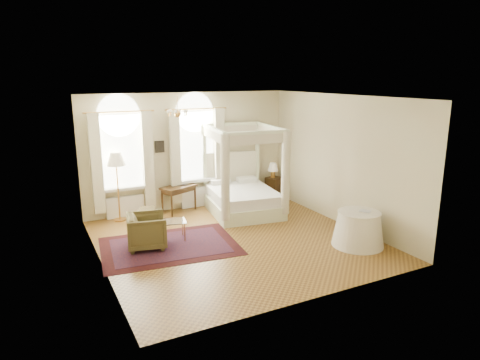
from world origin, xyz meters
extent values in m
plane|color=olive|center=(0.00, 0.00, 0.00)|extent=(6.00, 6.00, 0.00)
plane|color=beige|center=(0.00, 3.00, 1.65)|extent=(6.00, 0.00, 6.00)
plane|color=beige|center=(0.00, -3.00, 1.65)|extent=(6.00, 0.00, 6.00)
plane|color=beige|center=(-3.00, 0.00, 1.65)|extent=(0.00, 6.00, 6.00)
plane|color=beige|center=(3.00, 0.00, 1.65)|extent=(0.00, 6.00, 6.00)
plane|color=white|center=(0.00, 0.00, 3.30)|extent=(6.00, 6.00, 0.00)
cube|color=white|center=(-1.90, 2.97, 1.80)|extent=(1.10, 0.04, 1.90)
cylinder|color=white|center=(-1.90, 2.97, 2.75)|extent=(1.10, 0.04, 1.10)
cube|color=white|center=(-1.90, 2.88, 0.81)|extent=(1.32, 0.24, 0.08)
cube|color=beige|center=(-2.57, 2.80, 1.55)|extent=(0.28, 0.14, 2.60)
cube|color=beige|center=(-1.23, 2.80, 1.55)|extent=(0.28, 0.14, 2.60)
cube|color=white|center=(-1.90, 2.90, 0.30)|extent=(1.00, 0.12, 0.58)
cube|color=white|center=(0.20, 2.97, 1.80)|extent=(1.10, 0.04, 1.90)
cylinder|color=white|center=(0.20, 2.97, 2.75)|extent=(1.10, 0.04, 1.10)
cube|color=white|center=(0.20, 2.88, 0.81)|extent=(1.32, 0.24, 0.08)
cube|color=beige|center=(-0.47, 2.80, 1.55)|extent=(0.28, 0.14, 2.60)
cube|color=beige|center=(0.87, 2.80, 1.55)|extent=(0.28, 0.14, 2.60)
cube|color=white|center=(0.20, 2.90, 0.30)|extent=(1.00, 0.12, 0.58)
cylinder|color=#C69042|center=(-0.90, 1.20, 3.10)|extent=(0.02, 0.02, 0.40)
sphere|color=#C69042|center=(-0.90, 1.20, 2.88)|extent=(0.16, 0.16, 0.16)
sphere|color=#F9E8C2|center=(-0.68, 1.20, 2.95)|extent=(0.07, 0.07, 0.07)
sphere|color=#F9E8C2|center=(-0.79, 1.39, 2.95)|extent=(0.07, 0.07, 0.07)
sphere|color=#F9E8C2|center=(-1.01, 1.39, 2.95)|extent=(0.07, 0.07, 0.07)
sphere|color=#F9E8C2|center=(-1.12, 1.20, 2.95)|extent=(0.07, 0.07, 0.07)
sphere|color=#F9E8C2|center=(-1.01, 1.01, 2.95)|extent=(0.07, 0.07, 0.07)
sphere|color=#F9E8C2|center=(-0.79, 1.01, 2.95)|extent=(0.07, 0.07, 0.07)
cube|color=black|center=(-0.85, 2.97, 1.85)|extent=(0.26, 0.03, 0.32)
cube|color=black|center=(1.45, 2.97, 1.95)|extent=(0.22, 0.03, 0.26)
cube|color=beige|center=(1.13, 1.81, 0.19)|extent=(2.05, 2.40, 0.37)
cube|color=silver|center=(1.13, 1.81, 0.52)|extent=(1.93, 2.28, 0.29)
cube|color=beige|center=(1.28, 2.85, 0.93)|extent=(1.75, 0.33, 1.24)
cube|color=beige|center=(0.47, 2.94, 1.19)|extent=(0.11, 0.11, 2.38)
cube|color=beige|center=(2.08, 2.71, 1.19)|extent=(0.11, 0.11, 2.38)
cube|color=beige|center=(0.17, 0.92, 1.19)|extent=(0.11, 0.11, 2.38)
cube|color=beige|center=(1.79, 0.68, 1.19)|extent=(0.11, 0.11, 2.38)
cube|color=beige|center=(1.27, 2.83, 2.38)|extent=(1.75, 0.33, 0.08)
cube|color=beige|center=(0.98, 0.80, 2.38)|extent=(1.75, 0.33, 0.08)
cube|color=beige|center=(0.32, 1.93, 2.38)|extent=(0.39, 2.16, 0.08)
cube|color=beige|center=(1.94, 1.70, 2.38)|extent=(0.39, 2.16, 0.08)
cube|color=beige|center=(1.27, 2.83, 2.24)|extent=(1.81, 0.30, 0.29)
cube|color=beige|center=(0.98, 0.80, 2.24)|extent=(1.81, 0.30, 0.29)
cube|color=beige|center=(0.32, 1.93, 2.24)|extent=(0.36, 2.22, 0.29)
cube|color=beige|center=(1.94, 1.70, 2.24)|extent=(0.36, 2.22, 0.29)
cylinder|color=beige|center=(0.17, 0.92, 1.29)|extent=(0.23, 0.23, 2.17)
cylinder|color=beige|center=(1.79, 0.68, 1.29)|extent=(0.23, 0.23, 2.17)
cube|color=#3A240F|center=(2.70, 2.70, 0.33)|extent=(0.58, 0.55, 0.65)
cylinder|color=#C69042|center=(2.66, 2.73, 0.76)|extent=(0.13, 0.13, 0.22)
cone|color=#F9E8C2|center=(2.66, 2.73, 0.99)|extent=(0.31, 0.31, 0.25)
cube|color=#3A240F|center=(-0.44, 2.70, 0.72)|extent=(1.12, 0.86, 0.06)
cube|color=#3A240F|center=(-0.44, 2.70, 0.63)|extent=(0.99, 0.73, 0.10)
cylinder|color=#3A240F|center=(-0.92, 2.72, 0.35)|extent=(0.05, 0.05, 0.70)
cylinder|color=#3A240F|center=(-0.11, 3.05, 0.35)|extent=(0.05, 0.05, 0.70)
cylinder|color=#3A240F|center=(-0.77, 2.35, 0.35)|extent=(0.05, 0.05, 0.70)
cylinder|color=#3A240F|center=(0.04, 2.68, 0.35)|extent=(0.05, 0.05, 0.70)
imported|color=black|center=(-0.30, 2.75, 0.76)|extent=(0.35, 0.28, 0.02)
cube|color=#433A1C|center=(-1.52, 2.02, 0.41)|extent=(0.50, 0.50, 0.08)
cylinder|color=#3A240F|center=(-1.71, 1.94, 0.18)|extent=(0.04, 0.04, 0.37)
cylinder|color=#3A240F|center=(-1.44, 1.83, 0.18)|extent=(0.04, 0.04, 0.37)
cylinder|color=#3A240F|center=(-1.61, 2.21, 0.18)|extent=(0.04, 0.04, 0.37)
cylinder|color=#3A240F|center=(-1.34, 2.10, 0.18)|extent=(0.04, 0.04, 0.37)
imported|color=#493F1F|center=(-1.93, 0.54, 0.39)|extent=(1.00, 0.98, 0.77)
cube|color=white|center=(-1.30, 0.75, 0.44)|extent=(0.75, 0.60, 0.02)
cylinder|color=#C69042|center=(-1.62, 0.63, 0.22)|extent=(0.03, 0.03, 0.44)
cylinder|color=#C69042|center=(-1.06, 0.51, 0.22)|extent=(0.03, 0.03, 0.44)
cylinder|color=#C69042|center=(-1.54, 1.00, 0.22)|extent=(0.03, 0.03, 0.44)
cylinder|color=#C69042|center=(-0.98, 0.87, 0.22)|extent=(0.03, 0.03, 0.44)
cylinder|color=#C69042|center=(-2.10, 2.70, 0.02)|extent=(0.32, 0.32, 0.03)
cylinder|color=#C69042|center=(-2.10, 2.70, 0.81)|extent=(0.04, 0.04, 1.61)
cone|color=#F9E8C2|center=(-2.10, 2.70, 1.67)|extent=(0.47, 0.47, 0.34)
cube|color=#3C0E0F|center=(-1.47, 0.38, 0.00)|extent=(3.21, 2.47, 0.01)
cube|color=black|center=(-1.47, 0.38, 0.01)|extent=(2.69, 1.95, 0.01)
cone|color=silver|center=(2.35, -1.49, 0.37)|extent=(1.16, 1.16, 0.75)
cylinder|color=silver|center=(2.35, -1.49, 0.77)|extent=(0.95, 0.95, 0.04)
imported|color=black|center=(2.40, -1.58, 0.80)|extent=(0.27, 0.30, 0.02)
camera|label=1|loc=(-4.15, -8.38, 3.75)|focal=32.00mm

